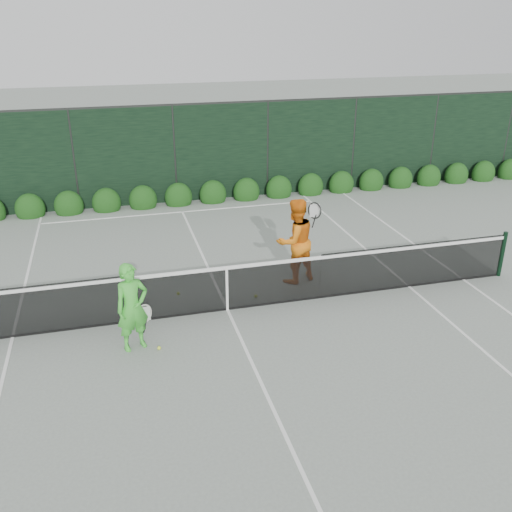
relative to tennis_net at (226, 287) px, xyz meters
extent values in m
plane|color=gray|center=(0.02, 0.00, -0.53)|extent=(80.00, 80.00, 0.00)
cylinder|color=black|center=(6.42, 0.00, 0.00)|extent=(0.10, 0.10, 1.07)
cube|color=black|center=(-4.18, 0.00, -0.02)|extent=(4.40, 0.01, 1.02)
cube|color=black|center=(0.02, 0.00, -0.05)|extent=(4.00, 0.01, 0.96)
cube|color=black|center=(4.22, 0.00, -0.02)|extent=(4.40, 0.01, 1.02)
cube|color=white|center=(0.02, 0.00, 0.41)|extent=(12.80, 0.03, 0.07)
cube|color=black|center=(0.02, 0.00, -0.51)|extent=(12.80, 0.02, 0.04)
cube|color=white|center=(0.02, 0.00, -0.07)|extent=(0.05, 0.03, 0.91)
imported|color=green|center=(-1.88, -0.94, 0.29)|extent=(0.70, 0.58, 1.64)
torus|color=beige|center=(-1.68, -0.84, 0.08)|extent=(0.29, 0.14, 0.30)
cylinder|color=black|center=(-1.68, -0.84, -0.16)|extent=(0.10, 0.03, 0.30)
imported|color=orange|center=(1.78, 0.97, 0.43)|extent=(1.11, 0.97, 1.92)
torus|color=black|center=(2.13, 0.77, 1.17)|extent=(0.25, 0.21, 0.30)
cylinder|color=black|center=(2.13, 0.77, 0.93)|extent=(0.10, 0.03, 0.30)
cube|color=white|center=(5.51, 0.00, -0.53)|extent=(0.06, 23.77, 0.01)
cube|color=white|center=(-4.09, 0.00, -0.53)|extent=(0.06, 23.77, 0.01)
cube|color=white|center=(4.14, 0.00, -0.53)|extent=(0.06, 23.77, 0.01)
cube|color=white|center=(0.02, 11.88, -0.53)|extent=(11.03, 0.06, 0.01)
cube|color=white|center=(0.02, 6.40, -0.53)|extent=(8.23, 0.06, 0.01)
cube|color=white|center=(0.02, 0.00, -0.53)|extent=(0.06, 12.80, 0.01)
cube|color=black|center=(0.02, 7.50, 0.97)|extent=(32.00, 0.06, 3.00)
cube|color=#262826|center=(0.02, 7.50, 2.50)|extent=(32.00, 0.06, 0.06)
cylinder|color=#262826|center=(-2.98, 7.50, 0.97)|extent=(0.08, 0.08, 3.00)
cylinder|color=#262826|center=(0.02, 7.50, 0.97)|extent=(0.08, 0.08, 3.00)
cylinder|color=#262826|center=(3.02, 7.50, 0.97)|extent=(0.08, 0.08, 3.00)
cylinder|color=#262826|center=(6.02, 7.50, 0.97)|extent=(0.08, 0.08, 3.00)
cylinder|color=#262826|center=(9.02, 7.50, 0.97)|extent=(0.08, 0.08, 3.00)
cylinder|color=#262826|center=(12.02, 7.50, 0.97)|extent=(0.08, 0.08, 3.00)
ellipsoid|color=#12390F|center=(-4.38, 7.15, -0.30)|extent=(0.86, 0.65, 0.94)
ellipsoid|color=#12390F|center=(-3.28, 7.15, -0.30)|extent=(0.86, 0.65, 0.94)
ellipsoid|color=#12390F|center=(-2.18, 7.15, -0.30)|extent=(0.86, 0.65, 0.94)
ellipsoid|color=#12390F|center=(-1.08, 7.15, -0.30)|extent=(0.86, 0.65, 0.94)
ellipsoid|color=#12390F|center=(0.02, 7.15, -0.30)|extent=(0.86, 0.65, 0.94)
ellipsoid|color=#12390F|center=(1.12, 7.15, -0.30)|extent=(0.86, 0.65, 0.94)
ellipsoid|color=#12390F|center=(2.22, 7.15, -0.30)|extent=(0.86, 0.65, 0.94)
ellipsoid|color=#12390F|center=(3.32, 7.15, -0.30)|extent=(0.86, 0.65, 0.94)
ellipsoid|color=#12390F|center=(4.42, 7.15, -0.30)|extent=(0.86, 0.65, 0.94)
ellipsoid|color=#12390F|center=(5.52, 7.15, -0.30)|extent=(0.86, 0.65, 0.94)
ellipsoid|color=#12390F|center=(6.62, 7.15, -0.30)|extent=(0.86, 0.65, 0.94)
ellipsoid|color=#12390F|center=(7.72, 7.15, -0.30)|extent=(0.86, 0.65, 0.94)
ellipsoid|color=#12390F|center=(8.82, 7.15, -0.30)|extent=(0.86, 0.65, 0.94)
ellipsoid|color=#12390F|center=(9.92, 7.15, -0.30)|extent=(0.86, 0.65, 0.94)
ellipsoid|color=#12390F|center=(11.02, 7.15, -0.30)|extent=(0.86, 0.65, 0.94)
ellipsoid|color=#12390F|center=(12.12, 7.15, -0.30)|extent=(0.86, 0.65, 0.94)
sphere|color=#DEF636|center=(-0.85, 0.93, -0.50)|extent=(0.07, 0.07, 0.07)
sphere|color=#DEF636|center=(0.73, 0.39, -0.50)|extent=(0.07, 0.07, 0.07)
sphere|color=#DEF636|center=(-1.48, -1.13, -0.50)|extent=(0.07, 0.07, 0.07)
camera|label=1|loc=(-2.07, -10.05, 5.08)|focal=40.00mm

